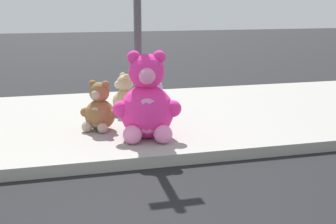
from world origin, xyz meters
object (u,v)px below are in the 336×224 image
(sign_pole, at_px, (137,11))
(plush_tan, at_px, (124,98))
(plush_lavender, at_px, (154,100))
(plush_brown, at_px, (99,110))
(plush_pink_large, at_px, (147,104))

(sign_pole, relative_size, plush_tan, 4.67)
(plush_lavender, bearing_deg, sign_pole, -119.74)
(sign_pole, bearing_deg, plush_brown, 176.96)
(sign_pole, relative_size, plush_lavender, 5.26)
(plush_pink_large, xyz_separation_m, plush_tan, (-0.04, 1.52, -0.21))
(plush_tan, height_order, plush_lavender, plush_tan)
(plush_pink_large, bearing_deg, plush_brown, 132.74)
(plush_brown, distance_m, plush_lavender, 1.23)
(plush_tan, bearing_deg, plush_brown, -120.47)
(plush_tan, distance_m, plush_lavender, 0.51)
(plush_pink_large, bearing_deg, sign_pole, 88.89)
(sign_pole, bearing_deg, plush_pink_large, -91.11)
(plush_tan, relative_size, plush_brown, 0.94)
(sign_pole, xyz_separation_m, plush_tan, (-0.05, 0.93, -1.42))
(sign_pole, distance_m, plush_tan, 1.70)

